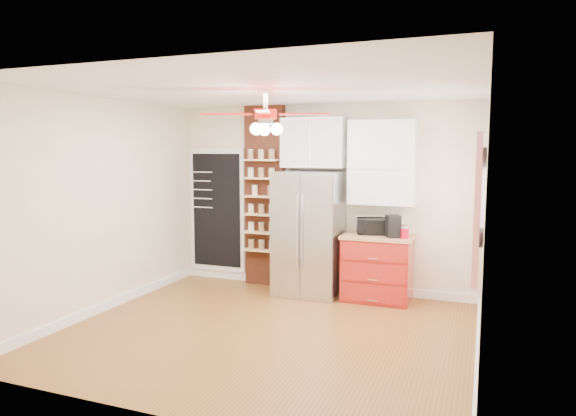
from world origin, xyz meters
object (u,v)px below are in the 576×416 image
at_px(ceiling_fan, 266,115).
at_px(fridge, 309,233).
at_px(canister_left, 404,233).
at_px(toaster_oven, 372,226).
at_px(red_cabinet, 377,268).
at_px(pantry_jar_oats, 255,191).
at_px(coffee_maker, 393,226).

bearing_deg(ceiling_fan, fridge, 91.76).
height_order(fridge, canister_left, fridge).
bearing_deg(toaster_oven, ceiling_fan, -133.14).
xyz_separation_m(red_cabinet, canister_left, (0.37, -0.15, 0.52)).
bearing_deg(fridge, pantry_jar_oats, 170.15).
relative_size(fridge, red_cabinet, 1.86).
bearing_deg(red_cabinet, canister_left, -22.17).
bearing_deg(ceiling_fan, toaster_oven, 64.70).
xyz_separation_m(fridge, pantry_jar_oats, (-0.91, 0.16, 0.57)).
relative_size(toaster_oven, coffee_maker, 1.35).
bearing_deg(red_cabinet, ceiling_fan, -118.71).
height_order(toaster_oven, pantry_jar_oats, pantry_jar_oats).
distance_m(red_cabinet, ceiling_fan, 2.75).
height_order(ceiling_fan, toaster_oven, ceiling_fan).
xyz_separation_m(fridge, coffee_maker, (1.18, -0.04, 0.17)).
bearing_deg(fridge, red_cabinet, 2.95).
distance_m(fridge, canister_left, 1.35).
distance_m(ceiling_fan, canister_left, 2.47).
height_order(fridge, ceiling_fan, ceiling_fan).
height_order(canister_left, pantry_jar_oats, pantry_jar_oats).
bearing_deg(canister_left, fridge, 175.70).
bearing_deg(coffee_maker, toaster_oven, 131.74).
bearing_deg(fridge, toaster_oven, 6.69).
bearing_deg(pantry_jar_oats, ceiling_fan, -61.75).
distance_m(red_cabinet, coffee_maker, 0.64).
xyz_separation_m(red_cabinet, ceiling_fan, (-0.92, -1.68, 1.97)).
distance_m(red_cabinet, pantry_jar_oats, 2.13).
xyz_separation_m(ceiling_fan, canister_left, (1.29, 1.53, -1.45)).
relative_size(fridge, canister_left, 12.69).
xyz_separation_m(ceiling_fan, toaster_oven, (0.82, 1.73, -1.41)).
bearing_deg(pantry_jar_oats, toaster_oven, -1.80).
distance_m(fridge, ceiling_fan, 2.25).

